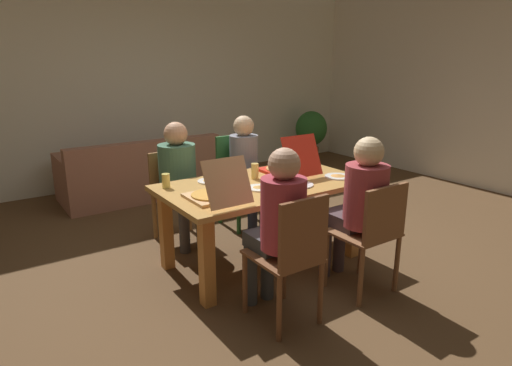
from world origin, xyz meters
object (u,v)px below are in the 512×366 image
chair_1 (292,253)px  person_3 (247,163)px  person_0 (359,200)px  pizza_box_0 (287,168)px  chair_2 (175,192)px  plate_1 (338,176)px  person_1 (278,220)px  plate_3 (259,188)px  potted_plant (311,131)px  pizza_box_1 (215,194)px  plate_2 (209,181)px  person_2 (180,172)px  plate_0 (299,184)px  couch (140,175)px  drinking_glass_0 (255,171)px  drinking_glass_1 (166,181)px  chair_3 (239,177)px  dining_table (262,196)px  chair_0 (372,231)px

chair_1 → person_3: 1.88m
person_0 → pizza_box_0: bearing=88.9°
chair_2 → plate_1: 1.61m
person_1 → plate_3: bearing=66.1°
pizza_box_0 → potted_plant: (2.59, 2.60, -0.25)m
chair_1 → pizza_box_1: 0.79m
plate_2 → pizza_box_0: bearing=-10.6°
person_2 → plate_3: 0.98m
person_1 → plate_1: bearing=26.1°
plate_0 → plate_3: 0.35m
couch → pizza_box_1: bearing=-97.6°
chair_1 → drinking_glass_0: size_ratio=6.74×
person_0 → drinking_glass_1: size_ratio=10.19×
potted_plant → pizza_box_0: bearing=-134.9°
pizza_box_0 → chair_1: bearing=-126.6°
chair_3 → person_3: bearing=-90.0°
chair_2 → plate_3: chair_2 is taller
pizza_box_0 → plate_2: 0.76m
chair_1 → pizza_box_1: pizza_box_1 is taller
plate_1 → couch: couch is taller
person_1 → plate_0: person_1 is taller
person_0 → chair_3: (0.00, 1.73, -0.20)m
pizza_box_0 → pizza_box_1: 1.00m
pizza_box_0 → person_0: bearing=-91.1°
plate_2 → plate_1: bearing=-26.6°
plate_2 → chair_3: bearing=42.6°
person_1 → dining_table: bearing=61.9°
potted_plant → person_2: bearing=-150.1°
person_2 → drinking_glass_1: size_ratio=9.97×
drinking_glass_0 → person_0: bearing=-69.5°
dining_table → person_1: 0.86m
pizza_box_1 → drinking_glass_1: 0.53m
chair_1 → chair_3: 2.01m
person_2 → person_3: 0.76m
chair_0 → plate_2: (-0.72, 1.21, 0.23)m
person_2 → plate_0: 1.21m
plate_0 → drinking_glass_0: bearing=116.3°
chair_3 → drinking_glass_1: bearing=-150.3°
dining_table → plate_1: (0.67, -0.23, 0.13)m
person_0 → chair_2: person_0 is taller
chair_3 → plate_1: bearing=-75.5°
person_2 → pizza_box_1: bearing=-99.6°
drinking_glass_1 → plate_3: bearing=-36.0°
chair_1 → plate_0: 0.93m
person_0 → chair_2: bearing=114.1°
person_2 → couch: size_ratio=0.61×
plate_3 → plate_1: bearing=-7.4°
plate_2 → drinking_glass_1: (-0.38, 0.04, 0.05)m
chair_3 → pizza_box_1: 1.49m
person_1 → person_2: person_1 is taller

